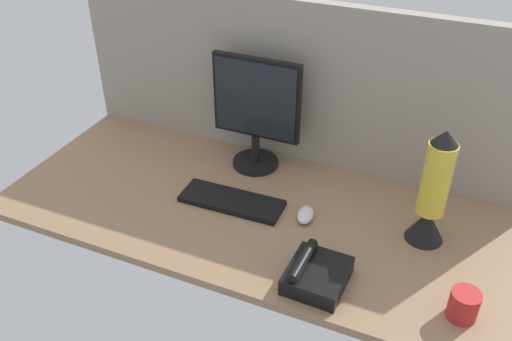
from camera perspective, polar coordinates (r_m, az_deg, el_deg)
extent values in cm
cube|color=#8C6B4C|center=(195.22, 0.17, -4.08)|extent=(180.00, 80.00, 3.00)
cube|color=gray|center=(207.94, 4.33, 9.05)|extent=(180.00, 5.00, 62.99)
cylinder|color=black|center=(215.81, -0.05, 0.86)|extent=(18.00, 18.00, 1.80)
cylinder|color=black|center=(212.38, -0.05, 2.30)|extent=(3.20, 3.20, 11.00)
cube|color=black|center=(202.84, 0.06, 7.55)|extent=(34.18, 2.40, 31.45)
cube|color=black|center=(201.70, -0.10, 7.38)|extent=(31.78, 0.60, 29.05)
cube|color=black|center=(195.22, -2.54, -3.19)|extent=(37.29, 13.85, 2.00)
ellipsoid|color=silver|center=(188.45, 5.17, -4.63)|extent=(7.02, 10.35, 3.40)
cylinder|color=red|center=(164.63, 20.81, -12.95)|extent=(8.27, 8.27, 8.95)
cone|color=black|center=(185.83, 17.29, -5.40)|extent=(12.39, 12.39, 11.26)
cylinder|color=gold|center=(175.42, 18.27, -0.84)|extent=(9.01, 9.01, 24.77)
cone|color=black|center=(167.91, 19.14, 3.26)|extent=(8.11, 8.11, 4.50)
cube|color=black|center=(165.54, 6.39, -10.82)|extent=(17.64, 19.57, 5.60)
cylinder|color=black|center=(163.41, 4.91, -9.30)|extent=(3.79, 17.20, 3.20)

